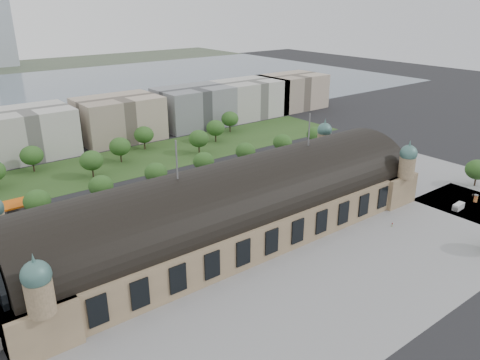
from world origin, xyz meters
TOP-DOWN VIEW (x-y plane):
  - ground at (0.00, 0.00)m, footprint 900.00×900.00m
  - station at (0.00, 0.00)m, footprint 150.00×48.40m
  - plaza_south at (10.00, -44.00)m, footprint 190.00×48.00m
  - plaza_east at (103.00, 0.00)m, footprint 56.00×100.00m
  - road_slab at (-20.00, 38.00)m, footprint 260.00×26.00m
  - grass_belt at (-15.00, 93.00)m, footprint 300.00×45.00m
  - petrol_station at (-53.91, 65.28)m, footprint 14.00×13.00m
  - lake at (0.00, 298.00)m, footprint 700.00×320.00m
  - far_tower_right at (45.00, 508.00)m, footprint 24.00×24.00m
  - office_3 at (-30.00, 133.00)m, footprint 45.00×32.00m
  - office_4 at (20.00, 133.00)m, footprint 45.00×32.00m
  - office_5 at (70.00, 133.00)m, footprint 45.00×32.00m
  - office_6 at (115.00, 133.00)m, footprint 45.00×32.00m
  - office_7 at (155.00, 133.00)m, footprint 45.00×32.00m
  - tree_row_3 at (-48.00, 53.00)m, footprint 9.60×9.60m
  - tree_row_4 at (-24.00, 53.00)m, footprint 9.60×9.60m
  - tree_row_5 at (0.00, 53.00)m, footprint 9.60×9.60m
  - tree_row_6 at (24.00, 53.00)m, footprint 9.60×9.60m
  - tree_row_7 at (48.00, 53.00)m, footprint 9.60×9.60m
  - tree_row_8 at (72.00, 53.00)m, footprint 9.60×9.60m
  - tree_row_9 at (96.00, 53.00)m, footprint 9.60×9.60m
  - tree_belt_5 at (-35.00, 107.00)m, footprint 10.40×10.40m
  - tree_belt_6 at (-16.00, 83.00)m, footprint 10.40×10.40m
  - tree_belt_7 at (3.00, 95.00)m, footprint 10.40×10.40m
  - tree_belt_8 at (22.00, 107.00)m, footprint 10.40×10.40m
  - tree_belt_9 at (41.00, 83.00)m, footprint 10.40×10.40m
  - tree_belt_10 at (60.00, 95.00)m, footprint 10.40×10.40m
  - tree_belt_11 at (79.00, 107.00)m, footprint 10.40×10.40m
  - tree_plaza_ne at (110.00, -28.00)m, footprint 10.00×10.00m
  - traffic_car_2 at (-50.86, 38.90)m, footprint 4.99×2.31m
  - traffic_car_4 at (20.22, 34.06)m, footprint 4.38×2.23m
  - traffic_car_5 at (42.27, 37.29)m, footprint 4.13×1.86m
  - traffic_car_6 at (79.88, 31.23)m, footprint 5.57×3.02m
  - parked_car_2 at (-51.23, 21.00)m, footprint 5.36×4.50m
  - parked_car_3 at (-51.18, 25.00)m, footprint 4.37×3.78m
  - parked_car_4 at (-32.53, 21.00)m, footprint 5.25×3.87m
  - parked_car_5 at (-23.29, 25.00)m, footprint 5.43×4.76m
  - parked_car_6 at (-30.16, 24.51)m, footprint 5.29×4.50m
  - bus_west at (-11.41, 28.35)m, footprint 10.91×2.85m
  - bus_mid at (9.35, 27.00)m, footprint 12.50×3.31m
  - bus_east at (23.27, 27.32)m, footprint 11.80×3.63m
  - van_east at (80.86, -36.35)m, footprint 5.88×2.75m
  - advertising_column at (93.26, -36.83)m, footprint 1.67×1.67m
  - pedestrian_0 at (48.77, -29.52)m, footprint 0.86×0.66m
  - pedestrian_2 at (97.38, -33.54)m, footprint 0.95×0.94m

SIDE VIEW (x-z plane):
  - ground at x=0.00m, z-range 0.00..0.00m
  - plaza_south at x=10.00m, z-range -0.06..0.06m
  - plaza_east at x=103.00m, z-range -0.06..0.06m
  - road_slab at x=-20.00m, z-range -0.05..0.05m
  - grass_belt at x=-15.00m, z-range -0.05..0.05m
  - lake at x=0.00m, z-range -0.04..0.04m
  - traffic_car_5 at x=42.27m, z-range 0.00..1.32m
  - traffic_car_2 at x=-50.86m, z-range 0.00..1.39m
  - parked_car_5 at x=-23.29m, z-range 0.00..1.39m
  - parked_car_3 at x=-51.18m, z-range 0.00..1.42m
  - traffic_car_4 at x=20.22m, z-range 0.00..1.43m
  - parked_car_6 at x=-30.16m, z-range 0.00..1.45m
  - parked_car_2 at x=-51.23m, z-range 0.00..1.47m
  - traffic_car_6 at x=79.88m, z-range 0.00..1.48m
  - pedestrian_0 at x=48.77m, z-range 0.00..1.56m
  - parked_car_4 at x=-32.53m, z-range 0.00..1.65m
  - pedestrian_2 at x=97.38m, z-range 0.00..1.75m
  - van_east at x=80.86m, z-range -0.06..2.42m
  - bus_west at x=-11.41m, z-range 0.00..3.02m
  - bus_east at x=23.27m, z-range 0.00..3.24m
  - advertising_column at x=93.26m, z-range 0.06..3.23m
  - bus_mid at x=9.35m, z-range 0.00..3.46m
  - petrol_station at x=-53.91m, z-range 0.42..5.47m
  - tree_row_3 at x=-48.00m, z-range 1.67..13.19m
  - tree_row_4 at x=-24.00m, z-range 1.67..13.19m
  - tree_row_5 at x=0.00m, z-range 1.67..13.19m
  - tree_row_6 at x=24.00m, z-range 1.67..13.19m
  - tree_row_7 at x=48.00m, z-range 1.67..13.19m
  - tree_row_8 at x=72.00m, z-range 1.67..13.19m
  - tree_row_9 at x=96.00m, z-range 1.67..13.19m
  - tree_plaza_ne at x=110.00m, z-range 1.58..13.27m
  - tree_belt_5 at x=-35.00m, z-range 1.81..14.29m
  - tree_belt_6 at x=-16.00m, z-range 1.81..14.29m
  - tree_belt_7 at x=3.00m, z-range 1.81..14.29m
  - tree_belt_8 at x=22.00m, z-range 1.81..14.29m
  - tree_belt_9 at x=41.00m, z-range 1.81..14.29m
  - tree_belt_10 at x=60.00m, z-range 1.81..14.29m
  - tree_belt_11 at x=79.00m, z-range 1.81..14.29m
  - station at x=0.00m, z-range -11.87..32.43m
  - office_3 at x=-30.00m, z-range 0.00..24.00m
  - office_4 at x=20.00m, z-range 0.00..24.00m
  - office_5 at x=70.00m, z-range 0.00..24.00m
  - office_6 at x=115.00m, z-range 0.00..24.00m
  - office_7 at x=155.00m, z-range 0.00..24.00m
  - far_tower_right at x=45.00m, z-range 0.00..75.00m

